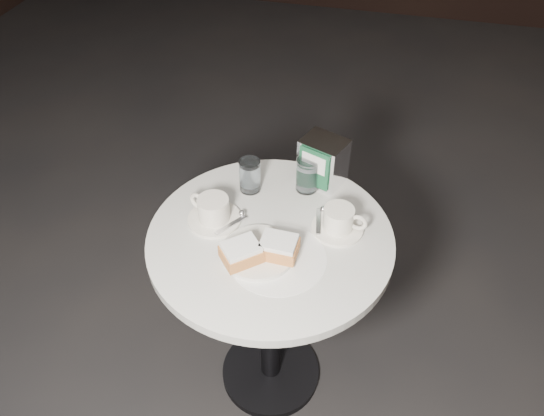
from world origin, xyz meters
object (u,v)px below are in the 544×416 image
(coffee_cup_left, at_px, (213,211))
(napkin_dispenser, at_px, (323,161))
(coffee_cup_right, at_px, (339,221))
(cafe_table, at_px, (270,280))
(beignet_plate, at_px, (259,251))
(water_glass_left, at_px, (250,176))
(water_glass_right, at_px, (307,175))

(coffee_cup_left, distance_m, napkin_dispenser, 0.37)
(coffee_cup_left, height_order, coffee_cup_right, coffee_cup_left)
(cafe_table, height_order, beignet_plate, beignet_plate)
(cafe_table, height_order, water_glass_left, water_glass_left)
(coffee_cup_right, bearing_deg, coffee_cup_left, -166.81)
(water_glass_left, height_order, napkin_dispenser, napkin_dispenser)
(napkin_dispenser, bearing_deg, cafe_table, -88.33)
(water_glass_left, xyz_separation_m, napkin_dispenser, (0.21, 0.09, 0.02))
(coffee_cup_right, distance_m, napkin_dispenser, 0.23)
(water_glass_left, bearing_deg, coffee_cup_left, -111.52)
(coffee_cup_left, bearing_deg, napkin_dispenser, 63.26)
(cafe_table, xyz_separation_m, water_glass_left, (-0.11, 0.18, 0.25))
(napkin_dispenser, bearing_deg, coffee_cup_left, -115.38)
(coffee_cup_left, xyz_separation_m, napkin_dispenser, (0.27, 0.25, 0.04))
(beignet_plate, bearing_deg, coffee_cup_left, 146.62)
(coffee_cup_right, xyz_separation_m, water_glass_left, (-0.29, 0.11, 0.02))
(water_glass_left, distance_m, water_glass_right, 0.17)
(cafe_table, relative_size, beignet_plate, 2.81)
(coffee_cup_left, height_order, water_glass_right, water_glass_right)
(cafe_table, xyz_separation_m, coffee_cup_right, (0.18, 0.07, 0.23))
(water_glass_left, bearing_deg, cafe_table, -58.70)
(coffee_cup_left, bearing_deg, beignet_plate, -13.46)
(water_glass_left, height_order, water_glass_right, water_glass_right)
(beignet_plate, height_order, coffee_cup_left, coffee_cup_left)
(water_glass_right, height_order, napkin_dispenser, napkin_dispenser)
(coffee_cup_right, bearing_deg, beignet_plate, -134.93)
(coffee_cup_right, relative_size, water_glass_left, 1.54)
(coffee_cup_right, bearing_deg, cafe_table, -154.23)
(water_glass_right, relative_size, napkin_dispenser, 0.70)
(coffee_cup_right, bearing_deg, napkin_dispenser, 117.60)
(water_glass_right, distance_m, napkin_dispenser, 0.07)
(cafe_table, distance_m, water_glass_right, 0.34)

